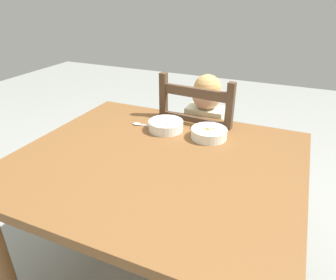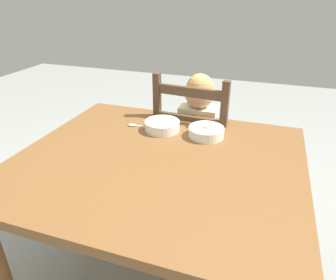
{
  "view_description": "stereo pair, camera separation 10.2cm",
  "coord_description": "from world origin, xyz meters",
  "px_view_note": "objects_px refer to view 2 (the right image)",
  "views": [
    {
      "loc": [
        0.49,
        -1.0,
        1.37
      ],
      "look_at": [
        0.02,
        0.08,
        0.78
      ],
      "focal_mm": 32.34,
      "sensor_mm": 36.0,
      "label": 1
    },
    {
      "loc": [
        0.4,
        -1.04,
        1.37
      ],
      "look_at": [
        0.02,
        0.08,
        0.78
      ],
      "focal_mm": 32.34,
      "sensor_mm": 36.0,
      "label": 2
    }
  ],
  "objects_px": {
    "dining_table": "(158,177)",
    "bowl_of_carrots": "(206,132)",
    "dining_chair": "(195,153)",
    "child_figure": "(197,129)",
    "spoon": "(136,125)",
    "bowl_of_peas": "(162,125)"
  },
  "relations": [
    {
      "from": "child_figure",
      "to": "spoon",
      "type": "xyz_separation_m",
      "value": [
        -0.26,
        -0.29,
        0.11
      ]
    },
    {
      "from": "dining_table",
      "to": "spoon",
      "type": "bearing_deg",
      "value": 129.55
    },
    {
      "from": "dining_chair",
      "to": "spoon",
      "type": "bearing_deg",
      "value": -130.82
    },
    {
      "from": "dining_chair",
      "to": "dining_table",
      "type": "bearing_deg",
      "value": -93.0
    },
    {
      "from": "bowl_of_peas",
      "to": "dining_chair",
      "type": "bearing_deg",
      "value": 69.9
    },
    {
      "from": "dining_chair",
      "to": "bowl_of_carrots",
      "type": "xyz_separation_m",
      "value": [
        0.12,
        -0.3,
        0.3
      ]
    },
    {
      "from": "bowl_of_peas",
      "to": "spoon",
      "type": "relative_size",
      "value": 1.27
    },
    {
      "from": "bowl_of_carrots",
      "to": "spoon",
      "type": "bearing_deg",
      "value": 179.99
    },
    {
      "from": "bowl_of_peas",
      "to": "spoon",
      "type": "distance_m",
      "value": 0.15
    },
    {
      "from": "spoon",
      "to": "child_figure",
      "type": "bearing_deg",
      "value": 48.31
    },
    {
      "from": "dining_table",
      "to": "child_figure",
      "type": "distance_m",
      "value": 0.57
    },
    {
      "from": "dining_chair",
      "to": "bowl_of_peas",
      "type": "height_order",
      "value": "dining_chair"
    },
    {
      "from": "dining_table",
      "to": "bowl_of_carrots",
      "type": "bearing_deg",
      "value": 61.58
    },
    {
      "from": "child_figure",
      "to": "bowl_of_carrots",
      "type": "distance_m",
      "value": 0.34
    },
    {
      "from": "child_figure",
      "to": "bowl_of_carrots",
      "type": "relative_size",
      "value": 5.51
    },
    {
      "from": "child_figure",
      "to": "spoon",
      "type": "relative_size",
      "value": 6.87
    },
    {
      "from": "spoon",
      "to": "bowl_of_peas",
      "type": "bearing_deg",
      "value": -0.04
    },
    {
      "from": "dining_chair",
      "to": "child_figure",
      "type": "distance_m",
      "value": 0.17
    },
    {
      "from": "dining_table",
      "to": "child_figure",
      "type": "relative_size",
      "value": 1.27
    },
    {
      "from": "dining_chair",
      "to": "child_figure",
      "type": "height_order",
      "value": "dining_chair"
    },
    {
      "from": "dining_chair",
      "to": "bowl_of_carrots",
      "type": "distance_m",
      "value": 0.44
    },
    {
      "from": "bowl_of_peas",
      "to": "bowl_of_carrots",
      "type": "xyz_separation_m",
      "value": [
        0.23,
        0.0,
        -0.0
      ]
    }
  ]
}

